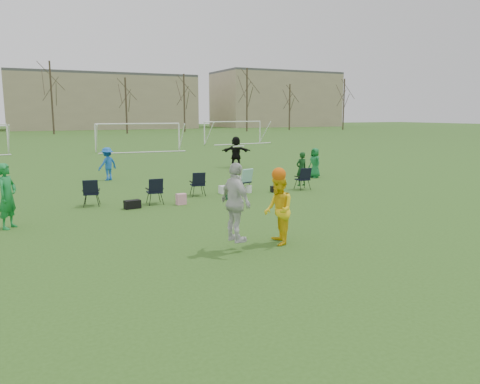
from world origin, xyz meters
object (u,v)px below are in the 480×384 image
fielder_green_near (7,196)px  goal_right (233,126)px  fielder_green_far (315,163)px  goal_mid (138,129)px  fielder_blue (108,164)px  fielder_black (236,152)px  center_contest (258,206)px

fielder_green_near → goal_right: (22.24, 32.28, 0.97)m
fielder_green_far → goal_mid: bearing=-174.4°
fielder_blue → goal_mid: size_ratio=0.22×
fielder_green_near → goal_mid: bearing=11.7°
fielder_green_near → fielder_black: 16.80m
center_contest → goal_right: (16.66, 37.16, 0.87)m
goal_mid → goal_right: size_ratio=1.01×
fielder_blue → center_contest: (1.16, -13.76, 0.24)m
goal_mid → fielder_green_near: bearing=-107.3°
fielder_green_far → goal_right: bearing=158.4°
fielder_green_near → center_contest: (5.58, -4.88, 0.11)m
goal_right → fielder_green_near: bearing=-132.6°
fielder_green_near → fielder_green_far: size_ratio=1.24×
center_contest → goal_mid: size_ratio=0.35×
fielder_blue → goal_mid: 18.38m
fielder_black → goal_right: size_ratio=0.26×
fielder_blue → goal_mid: (5.83, 17.40, 1.11)m
fielder_green_near → goal_mid: size_ratio=0.26×
fielder_green_far → fielder_black: size_ratio=0.80×
fielder_green_near → fielder_blue: 9.92m
fielder_black → center_contest: center_contest is taller
goal_right → goal_mid: bearing=-161.4°
fielder_green_near → fielder_black: (12.56, 11.15, 0.01)m
fielder_green_far → goal_right: goal_right is taller
fielder_green_far → center_contest: center_contest is taller
fielder_blue → fielder_green_far: (9.85, -3.70, -0.05)m
fielder_green_near → center_contest: bearing=-98.2°
fielder_blue → fielder_green_far: size_ratio=1.07×
center_contest → goal_right: center_contest is taller
fielder_black → center_contest: 17.48m
fielder_green_near → goal_mid: 28.22m
goal_mid → goal_right: bearing=30.6°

